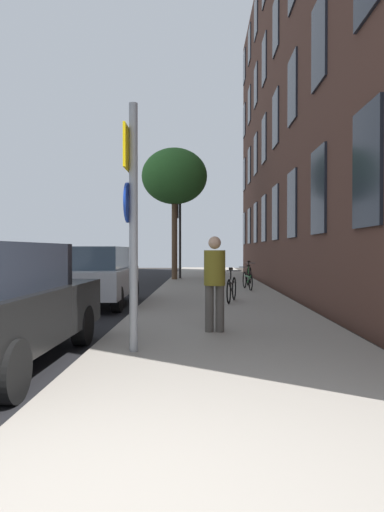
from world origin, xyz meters
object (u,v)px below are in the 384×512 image
(tree_near, at_px, (174,177))
(pedestrian_0, at_px, (215,277))
(bicycle_2, at_px, (249,275))
(car_1, at_px, (97,276))
(bicycle_1, at_px, (248,280))
(bicycle_0, at_px, (231,288))
(traffic_light, at_px, (178,226))
(sign_post, at_px, (132,212))

(tree_near, relative_size, pedestrian_0, 3.84)
(bicycle_2, xyz_separation_m, car_1, (-4.81, -6.21, 0.34))
(tree_near, relative_size, bicycle_1, 3.76)
(pedestrian_0, bearing_deg, bicycle_0, 82.51)
(traffic_light, height_order, tree_near, tree_near)
(tree_near, relative_size, bicycle_2, 3.82)
(car_1, bearing_deg, tree_near, 80.80)
(pedestrian_0, bearing_deg, bicycle_2, 80.78)
(bicycle_0, bearing_deg, tree_near, 102.96)
(traffic_light, distance_m, bicycle_0, 10.66)
(bicycle_1, relative_size, car_1, 0.41)
(traffic_light, height_order, pedestrian_0, traffic_light)
(bicycle_0, height_order, pedestrian_0, pedestrian_0)
(bicycle_1, xyz_separation_m, car_1, (-4.51, -3.90, 0.37))
(bicycle_2, bearing_deg, pedestrian_0, -99.22)
(traffic_light, relative_size, bicycle_2, 2.34)
(sign_post, distance_m, bicycle_1, 10.27)
(traffic_light, relative_size, tree_near, 0.61)
(bicycle_0, xyz_separation_m, car_1, (-3.68, -0.12, 0.35))
(sign_post, xyz_separation_m, traffic_light, (-0.23, 16.23, 0.71))
(sign_post, height_order, car_1, sign_post)
(bicycle_1, relative_size, pedestrian_0, 1.02)
(bicycle_1, bearing_deg, bicycle_0, -102.36)
(bicycle_0, distance_m, pedestrian_0, 4.58)
(tree_near, bearing_deg, bicycle_2, -44.76)
(sign_post, height_order, bicycle_0, sign_post)
(traffic_light, bearing_deg, bicycle_1, -66.09)
(sign_post, distance_m, car_1, 6.31)
(sign_post, bearing_deg, pedestrian_0, 51.50)
(sign_post, xyz_separation_m, bicycle_0, (1.79, 6.02, -1.58))
(tree_near, height_order, bicycle_2, tree_near)
(sign_post, xyz_separation_m, tree_near, (-0.36, 15.35, 3.02))
(bicycle_1, bearing_deg, traffic_light, 113.91)
(sign_post, height_order, tree_near, tree_near)
(tree_near, xyz_separation_m, bicycle_2, (3.28, -3.25, -4.59))
(bicycle_2, bearing_deg, car_1, -127.77)
(bicycle_2, distance_m, car_1, 7.86)
(sign_post, bearing_deg, car_1, 107.76)
(pedestrian_0, bearing_deg, bicycle_1, 80.27)
(tree_near, relative_size, car_1, 1.53)
(bicycle_1, height_order, bicycle_2, bicycle_2)
(tree_near, height_order, pedestrian_0, tree_near)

